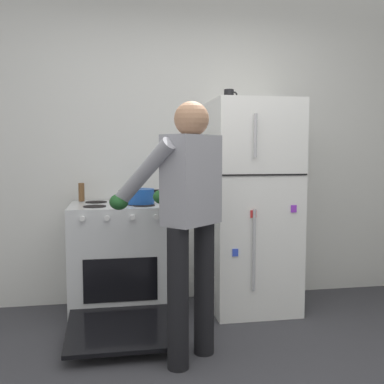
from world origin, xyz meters
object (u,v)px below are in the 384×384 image
at_px(pepper_mill, 81,192).
at_px(red_pot, 140,196).
at_px(stove_range, 120,261).
at_px(person_cook, 186,208).
at_px(refrigerator, 251,206).
at_px(coffee_mug, 229,95).

bearing_deg(pepper_mill, red_pot, -28.52).
relative_size(stove_range, person_cook, 0.75).
bearing_deg(red_pot, person_cook, -73.33).
bearing_deg(pepper_mill, stove_range, -35.97).
height_order(red_pot, pepper_mill, pepper_mill).
bearing_deg(red_pot, pepper_mill, 151.48).
bearing_deg(person_cook, stove_range, 115.71).
distance_m(refrigerator, pepper_mill, 1.39).
bearing_deg(pepper_mill, person_cook, -56.23).
xyz_separation_m(person_cook, pepper_mill, (-0.70, 1.04, 0.01)).
distance_m(person_cook, red_pot, 0.83).
bearing_deg(coffee_mug, person_cook, -119.19).
relative_size(stove_range, coffee_mug, 10.77).
height_order(person_cook, red_pot, person_cook).
bearing_deg(stove_range, coffee_mug, 4.32).
height_order(person_cook, coffee_mug, coffee_mug).
relative_size(refrigerator, person_cook, 1.07).
bearing_deg(refrigerator, stove_range, -179.07).
xyz_separation_m(coffee_mug, pepper_mill, (-1.20, 0.15, -0.79)).
relative_size(refrigerator, coffee_mug, 15.26).
distance_m(coffee_mug, pepper_mill, 1.44).
distance_m(refrigerator, person_cook, 1.09).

